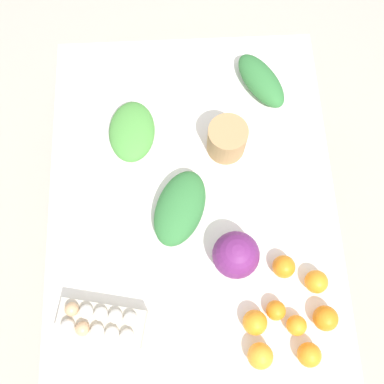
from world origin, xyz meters
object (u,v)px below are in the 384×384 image
Objects in this scene: cabbage_purple at (236,255)px; greens_bunch_kale at (180,208)px; paper_bag at (227,140)px; orange_6 at (260,356)px; greens_bunch_beet_tops at (132,131)px; orange_2 at (284,267)px; orange_1 at (325,318)px; egg_carton at (101,323)px; greens_bunch_dandelion at (261,81)px; orange_7 at (255,322)px; orange_4 at (309,355)px; orange_5 at (296,325)px; orange_3 at (316,282)px; orange_0 at (276,310)px.

greens_bunch_kale is at bearing 45.14° from cabbage_purple.
paper_bag reaches higher than orange_6.
cabbage_purple is at bearing -134.86° from greens_bunch_kale.
greens_bunch_beet_tops is 3.17× the size of orange_2.
orange_1 is at bearing -64.91° from orange_6.
egg_carton is 1.13× the size of greens_bunch_dandelion.
orange_6 is 1.02× the size of orange_7.
greens_bunch_kale reaches higher than orange_4.
greens_bunch_kale is 0.58m from greens_bunch_dandelion.
greens_bunch_beet_tops is (0.47, 0.34, -0.04)m from cabbage_purple.
orange_2 is 1.17× the size of orange_5.
orange_2 reaches higher than orange_5.
egg_carton is 0.48m from orange_7.
orange_1 is (-0.87, -0.12, -0.00)m from greens_bunch_dandelion.
greens_bunch_dandelion is at bearing 8.01° from orange_1.
orange_1 is 0.12m from orange_3.
cabbage_purple is at bearing 179.81° from paper_bag.
paper_bag is 0.58× the size of greens_bunch_beet_tops.
egg_carton is at bearing 113.26° from cabbage_purple.
paper_bag is at bearing 4.24° from orange_7.
orange_4 reaches higher than greens_bunch_beet_tops.
greens_bunch_kale reaches higher than orange_5.
greens_bunch_dandelion is at bearing -2.13° from orange_0.
orange_2 is (-0.04, -0.16, -0.04)m from cabbage_purple.
orange_6 is (-0.78, -0.39, 0.00)m from greens_bunch_beet_tops.
egg_carton reaches higher than orange_5.
egg_carton is 0.74m from paper_bag.
orange_2 is at bearing -160.78° from paper_bag.
greens_bunch_dandelion is at bearing -6.72° from orange_7.
greens_bunch_beet_tops is (0.66, -0.10, -0.01)m from egg_carton.
orange_2 is (-0.51, -0.50, 0.00)m from greens_bunch_beet_tops.
egg_carton is 0.51m from orange_6.
orange_0 is at bearing 51.06° from orange_5.
paper_bag is 0.35m from greens_bunch_beet_tops.
egg_carton reaches higher than greens_bunch_beet_tops.
greens_bunch_kale is at bearing 58.38° from orange_3.
greens_bunch_kale is 0.53m from orange_6.
greens_bunch_beet_tops is 3.05× the size of orange_7.
greens_bunch_dandelion is at bearing -113.25° from egg_carton.
greens_bunch_kale is (0.17, 0.17, -0.03)m from cabbage_purple.
paper_bag is 0.29m from greens_bunch_dandelion.
cabbage_purple is 1.93× the size of orange_1.
greens_bunch_kale reaches higher than orange_1.
orange_0 is 0.85× the size of orange_4.
orange_3 is (0.08, -0.14, 0.01)m from orange_0.
orange_4 is (-0.79, -0.54, 0.00)m from greens_bunch_beet_tops.
greens_bunch_kale is at bearing 38.04° from orange_4.
greens_bunch_kale is at bearing 30.04° from orange_7.
orange_5 is 0.82× the size of orange_7.
orange_7 is at bearing 57.01° from orange_4.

